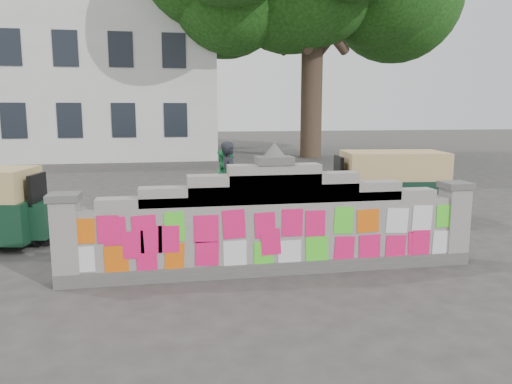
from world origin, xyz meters
The scene contains 7 objects.
ground centered at (0.00, 0.00, 0.00)m, with size 100.00×100.00×0.00m, color #383533.
parapet_wall centered at (0.00, -0.01, 0.75)m, with size 6.48×0.44×2.01m.
building centered at (-7.00, 21.98, 4.01)m, with size 16.00×10.00×8.90m.
cyclist_bike centered at (-0.29, 3.02, 0.47)m, with size 0.62×1.78×0.94m, color black.
cyclist_rider centered at (-0.29, 3.02, 0.79)m, with size 0.58×0.38×1.59m, color black.
pedestrian centered at (-0.32, 3.46, 0.83)m, with size 0.81×0.63×1.67m, color #2A9B58.
rickshaw_right centered at (3.41, 3.20, 0.81)m, with size 2.88×1.61×1.56m.
Camera 1 is at (-1.63, -7.25, 2.49)m, focal length 35.00 mm.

